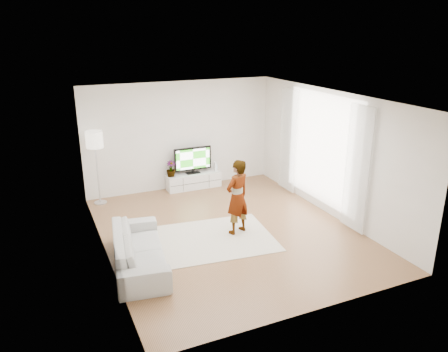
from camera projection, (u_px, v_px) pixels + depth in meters
name	position (u px, v px, depth m)	size (l,w,h in m)	color
floor	(228.00, 231.00, 9.17)	(6.00, 6.00, 0.00)	#9E6947
ceiling	(229.00, 98.00, 8.27)	(6.00, 6.00, 0.00)	white
wall_left	(101.00, 185.00, 7.75)	(0.02, 6.00, 2.80)	white
wall_right	(331.00, 154.00, 9.68)	(0.02, 6.00, 2.80)	white
wall_back	(180.00, 136.00, 11.31)	(5.00, 0.02, 2.80)	white
wall_front	(317.00, 227.00, 6.12)	(5.00, 0.02, 2.80)	white
window	(322.00, 149.00, 9.92)	(0.01, 2.60, 2.50)	white
curtain_near	(357.00, 169.00, 8.79)	(0.04, 0.70, 2.60)	white
curtain_far	(288.00, 140.00, 11.04)	(0.04, 0.70, 2.60)	white
media_console	(194.00, 181.00, 11.59)	(1.44, 0.41, 0.41)	white
television	(193.00, 159.00, 11.43)	(1.01, 0.20, 0.70)	black
game_console	(215.00, 166.00, 11.73)	(0.09, 0.18, 0.24)	white
potted_plant	(171.00, 169.00, 11.22)	(0.23, 0.23, 0.42)	#3F7238
rug	(209.00, 239.00, 8.80)	(2.57, 1.85, 0.01)	beige
player	(237.00, 197.00, 8.86)	(0.57, 0.38, 1.57)	#334772
sofa	(139.00, 249.00, 7.76)	(2.19, 0.86, 0.64)	beige
floor_lamp	(95.00, 143.00, 10.17)	(0.40, 0.40, 1.78)	silver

